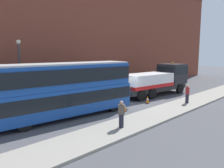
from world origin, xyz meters
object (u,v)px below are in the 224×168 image
Objects in this scene: pedestrian_onlooker at (121,114)px; pedestrian_bystander at (187,94)px; traffic_cone_midway at (147,100)px; street_lamp at (20,69)px; double_decker_bus at (64,88)px; recovery_tow_truck at (157,80)px; traffic_cone_near_bus at (124,107)px.

pedestrian_bystander is at bearing -40.71° from pedestrian_onlooker.
traffic_cone_midway is 0.12× the size of street_lamp.
double_decker_bus is 11.29m from pedestrian_bystander.
recovery_tow_truck reaches higher than traffic_cone_midway.
double_decker_bus is 5.18m from traffic_cone_near_bus.
double_decker_bus is at bearing 26.01° from pedestrian_bystander.
double_decker_bus is (-12.25, 0.05, 0.47)m from recovery_tow_truck.
recovery_tow_truck is 5.99× the size of pedestrian_bystander.
pedestrian_bystander is (-2.03, -4.59, -0.77)m from recovery_tow_truck.
pedestrian_onlooker is at bearing -74.55° from street_lamp.
traffic_cone_near_bus is 3.72m from traffic_cone_midway.
street_lamp is (-5.83, 6.18, 3.13)m from traffic_cone_near_bus.
traffic_cone_near_bus is 0.12× the size of street_lamp.
pedestrian_onlooker is 9.23m from pedestrian_bystander.
traffic_cone_midway is at bearing -3.10° from pedestrian_bystander.
pedestrian_onlooker is 2.38× the size of traffic_cone_near_bus.
pedestrian_bystander is 2.38× the size of traffic_cone_midway.
pedestrian_bystander is at bearing -36.88° from street_lamp.
traffic_cone_near_bus is 1.00× the size of traffic_cone_midway.
pedestrian_onlooker is 7.73m from traffic_cone_midway.
pedestrian_onlooker is 0.29× the size of street_lamp.
pedestrian_bystander reaches higher than traffic_cone_midway.
traffic_cone_midway is (-4.18, -1.68, -1.42)m from recovery_tow_truck.
recovery_tow_truck is 8.26m from traffic_cone_near_bus.
pedestrian_onlooker is at bearing -140.97° from traffic_cone_near_bus.
street_lamp is at bearing 133.33° from traffic_cone_near_bus.
double_decker_bus is 6.55× the size of pedestrian_bystander.
traffic_cone_near_bus is (-7.89, -2.00, -1.42)m from recovery_tow_truck.
recovery_tow_truck is at bearing 21.85° from traffic_cone_midway.
double_decker_bus is at bearing 154.79° from traffic_cone_near_bus.
pedestrian_onlooker reaches higher than traffic_cone_near_bus.
street_lamp is at bearing 13.55° from pedestrian_bystander.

